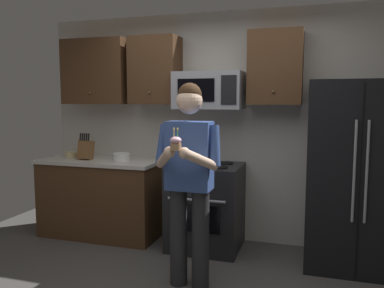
{
  "coord_description": "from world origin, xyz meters",
  "views": [
    {
      "loc": [
        0.95,
        -2.68,
        1.62
      ],
      "look_at": [
        -0.02,
        0.45,
        1.25
      ],
      "focal_mm": 36.72,
      "sensor_mm": 36.0,
      "label": 1
    }
  ],
  "objects_px": {
    "microwave": "(209,91)",
    "bowl_large_white": "(121,157)",
    "person": "(189,174)",
    "bowl_small_colored": "(71,155)",
    "knife_block": "(86,150)",
    "cupcake": "(176,143)",
    "refrigerator": "(356,175)",
    "oven_range": "(206,206)"
  },
  "relations": [
    {
      "from": "oven_range",
      "to": "refrigerator",
      "type": "bearing_deg",
      "value": -1.5
    },
    {
      "from": "bowl_large_white",
      "to": "person",
      "type": "bearing_deg",
      "value": -39.06
    },
    {
      "from": "oven_range",
      "to": "bowl_large_white",
      "type": "distance_m",
      "value": 1.12
    },
    {
      "from": "oven_range",
      "to": "person",
      "type": "height_order",
      "value": "person"
    },
    {
      "from": "oven_range",
      "to": "microwave",
      "type": "xyz_separation_m",
      "value": [
        0.0,
        0.12,
        1.26
      ]
    },
    {
      "from": "microwave",
      "to": "knife_block",
      "type": "distance_m",
      "value": 1.62
    },
    {
      "from": "microwave",
      "to": "cupcake",
      "type": "distance_m",
      "value": 1.44
    },
    {
      "from": "refrigerator",
      "to": "oven_range",
      "type": "bearing_deg",
      "value": 178.5
    },
    {
      "from": "refrigerator",
      "to": "knife_block",
      "type": "relative_size",
      "value": 5.63
    },
    {
      "from": "person",
      "to": "knife_block",
      "type": "bearing_deg",
      "value": 150.36
    },
    {
      "from": "cupcake",
      "to": "microwave",
      "type": "bearing_deg",
      "value": 94.3
    },
    {
      "from": "microwave",
      "to": "bowl_small_colored",
      "type": "distance_m",
      "value": 1.88
    },
    {
      "from": "microwave",
      "to": "knife_block",
      "type": "height_order",
      "value": "microwave"
    },
    {
      "from": "bowl_large_white",
      "to": "person",
      "type": "relative_size",
      "value": 0.11
    },
    {
      "from": "knife_block",
      "to": "refrigerator",
      "type": "bearing_deg",
      "value": -0.19
    },
    {
      "from": "oven_range",
      "to": "cupcake",
      "type": "relative_size",
      "value": 5.36
    },
    {
      "from": "bowl_small_colored",
      "to": "person",
      "type": "distance_m",
      "value": 2.06
    },
    {
      "from": "knife_block",
      "to": "cupcake",
      "type": "distance_m",
      "value": 2.0
    },
    {
      "from": "bowl_small_colored",
      "to": "person",
      "type": "relative_size",
      "value": 0.08
    },
    {
      "from": "knife_block",
      "to": "microwave",
      "type": "bearing_deg",
      "value": 5.81
    },
    {
      "from": "microwave",
      "to": "person",
      "type": "distance_m",
      "value": 1.27
    },
    {
      "from": "microwave",
      "to": "refrigerator",
      "type": "bearing_deg",
      "value": -6.03
    },
    {
      "from": "oven_range",
      "to": "person",
      "type": "distance_m",
      "value": 1.07
    },
    {
      "from": "bowl_small_colored",
      "to": "bowl_large_white",
      "type": "bearing_deg",
      "value": -5.34
    },
    {
      "from": "cupcake",
      "to": "oven_range",
      "type": "bearing_deg",
      "value": 94.71
    },
    {
      "from": "microwave",
      "to": "knife_block",
      "type": "xyz_separation_m",
      "value": [
        -1.46,
        -0.15,
        -0.68
      ]
    },
    {
      "from": "knife_block",
      "to": "cupcake",
      "type": "xyz_separation_m",
      "value": [
        1.57,
        -1.22,
        0.26
      ]
    },
    {
      "from": "microwave",
      "to": "bowl_small_colored",
      "type": "height_order",
      "value": "microwave"
    },
    {
      "from": "cupcake",
      "to": "person",
      "type": "bearing_deg",
      "value": 90.0
    },
    {
      "from": "oven_range",
      "to": "refrigerator",
      "type": "height_order",
      "value": "refrigerator"
    },
    {
      "from": "bowl_large_white",
      "to": "refrigerator",
      "type": "bearing_deg",
      "value": -0.38
    },
    {
      "from": "microwave",
      "to": "bowl_large_white",
      "type": "bearing_deg",
      "value": -171.94
    },
    {
      "from": "bowl_small_colored",
      "to": "person",
      "type": "height_order",
      "value": "person"
    },
    {
      "from": "knife_block",
      "to": "bowl_large_white",
      "type": "bearing_deg",
      "value": 0.86
    },
    {
      "from": "knife_block",
      "to": "person",
      "type": "bearing_deg",
      "value": -29.64
    },
    {
      "from": "knife_block",
      "to": "bowl_small_colored",
      "type": "relative_size",
      "value": 2.19
    },
    {
      "from": "bowl_large_white",
      "to": "cupcake",
      "type": "height_order",
      "value": "cupcake"
    },
    {
      "from": "microwave",
      "to": "refrigerator",
      "type": "distance_m",
      "value": 1.72
    },
    {
      "from": "oven_range",
      "to": "microwave",
      "type": "height_order",
      "value": "microwave"
    },
    {
      "from": "oven_range",
      "to": "knife_block",
      "type": "height_order",
      "value": "knife_block"
    },
    {
      "from": "refrigerator",
      "to": "person",
      "type": "distance_m",
      "value": 1.65
    },
    {
      "from": "bowl_small_colored",
      "to": "knife_block",
      "type": "bearing_deg",
      "value": -16.05
    }
  ]
}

